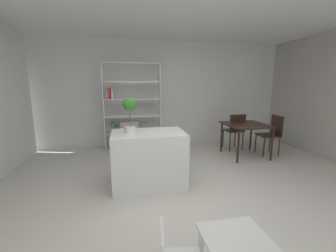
# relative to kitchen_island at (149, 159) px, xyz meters

# --- Properties ---
(ground_plane) EXTENTS (9.93, 9.93, 0.00)m
(ground_plane) POSITION_rel_kitchen_island_xyz_m (0.41, -0.53, -0.44)
(ground_plane) COLOR beige
(back_partition) EXTENTS (7.22, 0.06, 2.74)m
(back_partition) POSITION_rel_kitchen_island_xyz_m (0.41, 2.47, 0.93)
(back_partition) COLOR silver
(back_partition) RESTS_ON ground_plane
(kitchen_island) EXTENTS (1.15, 0.75, 0.88)m
(kitchen_island) POSITION_rel_kitchen_island_xyz_m (0.00, 0.00, 0.00)
(kitchen_island) COLOR white
(kitchen_island) RESTS_ON ground_plane
(potted_plant_on_island) EXTENTS (0.21, 0.21, 0.55)m
(potted_plant_on_island) POSITION_rel_kitchen_island_xyz_m (-0.28, 0.02, 0.79)
(potted_plant_on_island) COLOR white
(potted_plant_on_island) RESTS_ON kitchen_island
(open_bookshelf) EXTENTS (1.38, 0.33, 2.13)m
(open_bookshelf) POSITION_rel_kitchen_island_xyz_m (-0.26, 2.06, 0.47)
(open_bookshelf) COLOR white
(open_bookshelf) RESTS_ON ground_plane
(child_table) EXTENTS (0.50, 0.44, 0.47)m
(child_table) POSITION_rel_kitchen_island_xyz_m (0.46, -1.97, -0.06)
(child_table) COLOR white
(child_table) RESTS_ON ground_plane
(dining_table) EXTENTS (0.91, 0.92, 0.75)m
(dining_table) POSITION_rel_kitchen_island_xyz_m (2.31, 1.00, 0.22)
(dining_table) COLOR black
(dining_table) RESTS_ON ground_plane
(dining_chair_far) EXTENTS (0.43, 0.43, 0.91)m
(dining_chair_far) POSITION_rel_kitchen_island_xyz_m (2.31, 1.49, 0.11)
(dining_chair_far) COLOR black
(dining_chair_far) RESTS_ON ground_plane
(dining_chair_window_side) EXTENTS (0.46, 0.44, 0.92)m
(dining_chair_window_side) POSITION_rel_kitchen_island_xyz_m (2.98, 0.99, 0.11)
(dining_chair_window_side) COLOR black
(dining_chair_window_side) RESTS_ON ground_plane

